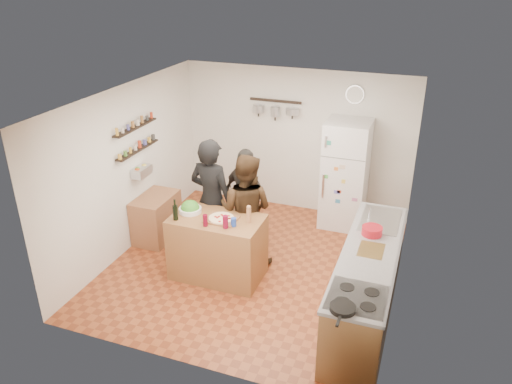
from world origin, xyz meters
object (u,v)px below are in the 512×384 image
at_px(skillet, 343,308).
at_px(side_table, 156,218).
at_px(salad_bowl, 190,210).
at_px(counter_run, 367,284).
at_px(wine_bottle, 175,213).
at_px(fridge, 345,175).
at_px(red_bowl, 372,231).
at_px(person_back, 246,197).
at_px(wall_clock, 355,94).
at_px(prep_island, 218,247).
at_px(pepper_mill, 249,215).
at_px(person_center, 246,210).
at_px(person_left, 212,200).
at_px(salt_canister, 234,222).

height_order(skillet, side_table, skillet).
xyz_separation_m(salad_bowl, counter_run, (2.51, -0.21, -0.49)).
distance_m(wine_bottle, fridge, 3.00).
distance_m(wine_bottle, red_bowl, 2.58).
relative_size(person_back, wall_clock, 5.16).
bearing_deg(prep_island, counter_run, -4.25).
xyz_separation_m(pepper_mill, person_center, (-0.22, 0.44, -0.17)).
distance_m(wine_bottle, person_left, 0.73).
bearing_deg(red_bowl, skillet, -91.76).
bearing_deg(person_left, fridge, -127.10).
relative_size(person_left, counter_run, 0.71).
bearing_deg(wine_bottle, person_center, 44.44).
bearing_deg(salad_bowl, prep_island, -6.79).
bearing_deg(salt_canister, fridge, 65.38).
bearing_deg(counter_run, salad_bowl, 175.32).
relative_size(skillet, wall_clock, 0.87).
relative_size(person_center, red_bowl, 6.50).
relative_size(salad_bowl, red_bowl, 1.21).
xyz_separation_m(prep_island, skillet, (1.99, -1.37, 0.49)).
bearing_deg(salad_bowl, person_left, 72.60).
distance_m(salt_canister, person_left, 0.83).
height_order(person_back, fridge, fridge).
bearing_deg(wine_bottle, person_left, 72.95).
xyz_separation_m(wall_clock, side_table, (-2.69, -1.84, -1.78)).
bearing_deg(red_bowl, person_left, 174.78).
bearing_deg(wall_clock, skillet, -80.41).
height_order(prep_island, counter_run, prep_island).
bearing_deg(salad_bowl, person_back, 66.04).
bearing_deg(person_center, side_table, -4.38).
height_order(wine_bottle, person_back, person_back).
xyz_separation_m(wine_bottle, side_table, (-0.85, 0.85, -0.65)).
distance_m(wine_bottle, salt_canister, 0.81).
xyz_separation_m(salad_bowl, salt_canister, (0.72, -0.17, 0.03)).
relative_size(person_left, fridge, 1.03).
bearing_deg(skillet, person_left, 141.02).
distance_m(prep_island, pepper_mill, 0.72).
relative_size(salt_canister, fridge, 0.06).
distance_m(person_center, skillet, 2.57).
height_order(salad_bowl, wall_clock, wall_clock).
xyz_separation_m(salad_bowl, person_center, (0.65, 0.44, -0.10)).
bearing_deg(person_back, person_center, 139.32).
relative_size(pepper_mill, skillet, 0.76).
distance_m(person_left, person_center, 0.52).
bearing_deg(salt_canister, skillet, -36.54).
xyz_separation_m(salad_bowl, side_table, (-0.93, 0.58, -0.58)).
distance_m(pepper_mill, fridge, 2.28).
height_order(wall_clock, side_table, wall_clock).
bearing_deg(fridge, salad_bowl, -130.00).
relative_size(salad_bowl, person_left, 0.17).
height_order(salt_canister, fridge, fridge).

